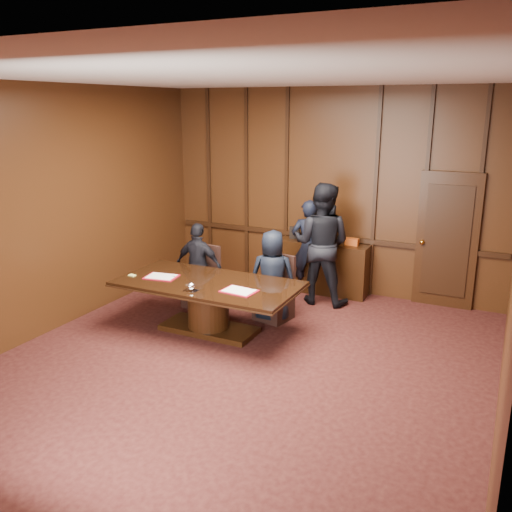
# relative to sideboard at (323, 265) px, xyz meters

# --- Properties ---
(room) EXTENTS (7.00, 7.04, 3.50)m
(room) POSITION_rel_sideboard_xyz_m (0.07, -3.12, 1.24)
(room) COLOR black
(room) RESTS_ON ground
(sideboard) EXTENTS (1.60, 0.45, 1.54)m
(sideboard) POSITION_rel_sideboard_xyz_m (0.00, 0.00, 0.00)
(sideboard) COLOR black
(sideboard) RESTS_ON ground
(conference_table) EXTENTS (2.62, 1.32, 0.76)m
(conference_table) POSITION_rel_sideboard_xyz_m (-0.90, -2.39, 0.02)
(conference_table) COLOR black
(conference_table) RESTS_ON ground
(folder_left) EXTENTS (0.51, 0.40, 0.02)m
(folder_left) POSITION_rel_sideboard_xyz_m (-1.62, -2.51, 0.28)
(folder_left) COLOR #A90F22
(folder_left) RESTS_ON conference_table
(folder_right) EXTENTS (0.49, 0.37, 0.02)m
(folder_right) POSITION_rel_sideboard_xyz_m (-0.31, -2.57, 0.28)
(folder_right) COLOR #A90F22
(folder_right) RESTS_ON conference_table
(inkstand) EXTENTS (0.20, 0.14, 0.12)m
(inkstand) POSITION_rel_sideboard_xyz_m (-0.90, -2.84, 0.33)
(inkstand) COLOR white
(inkstand) RESTS_ON conference_table
(notepad) EXTENTS (0.11, 0.08, 0.01)m
(notepad) POSITION_rel_sideboard_xyz_m (-2.06, -2.64, 0.28)
(notepad) COLOR #E7E471
(notepad) RESTS_ON conference_table
(chair_left) EXTENTS (0.52, 0.52, 0.99)m
(chair_left) POSITION_rel_sideboard_xyz_m (-1.55, -1.52, -0.19)
(chair_left) COLOR black
(chair_left) RESTS_ON ground
(chair_right) EXTENTS (0.56, 0.56, 0.99)m
(chair_right) POSITION_rel_sideboard_xyz_m (-0.25, -1.52, -0.19)
(chair_right) COLOR black
(chair_right) RESTS_ON ground
(signatory_left) EXTENTS (0.82, 0.35, 1.40)m
(signatory_left) POSITION_rel_sideboard_xyz_m (-1.55, -1.59, 0.21)
(signatory_left) COLOR black
(signatory_left) RESTS_ON ground
(signatory_right) EXTENTS (0.80, 0.64, 1.41)m
(signatory_right) POSITION_rel_sideboard_xyz_m (-0.25, -1.59, 0.22)
(signatory_right) COLOR black
(signatory_right) RESTS_ON ground
(witness_left) EXTENTS (0.68, 0.54, 1.66)m
(witness_left) POSITION_rel_sideboard_xyz_m (-0.21, -0.16, 0.34)
(witness_left) COLOR black
(witness_left) RESTS_ON ground
(witness_right) EXTENTS (1.00, 0.80, 2.01)m
(witness_right) POSITION_rel_sideboard_xyz_m (0.14, -0.50, 0.52)
(witness_right) COLOR black
(witness_right) RESTS_ON ground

